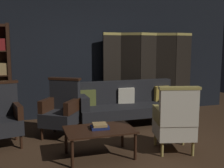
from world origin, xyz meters
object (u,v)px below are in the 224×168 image
Objects in this scene: folding_screen at (148,73)px; coffee_table at (99,132)px; armchair_wing_right at (61,109)px; book_tan_leather at (100,125)px; armchair_gilt_accent at (175,121)px; book_navy_cloth at (100,127)px; velvet_couch at (128,102)px; armchair_wing_left at (2,116)px.

coffee_table is (-1.75, -2.09, -0.61)m from folding_screen.
folding_screen is at bearing 50.01° from coffee_table.
book_tan_leather is (0.41, -1.10, -0.01)m from armchair_wing_right.
armchair_gilt_accent reaches higher than book_navy_cloth.
book_tan_leather is at bearing 0.00° from book_navy_cloth.
velvet_couch is 1.77m from book_tan_leather.
armchair_wing_left is at bearing -159.67° from folding_screen.
armchair_wing_right is at bearing 10.48° from armchair_wing_left.
coffee_table is at bearing -129.99° from folding_screen.
armchair_wing_left is at bearing 146.37° from book_navy_cloth.
velvet_couch is 2.04× the size of armchair_wing_right.
armchair_wing_left is (-1.38, 0.93, 0.12)m from coffee_table.
book_navy_cloth is at bearing 39.64° from coffee_table.
folding_screen is at bearing 50.04° from book_tan_leather.
folding_screen is 3.38m from armchair_wing_left.
velvet_couch is 1.77m from book_navy_cloth.
armchair_wing_right is at bearing 110.25° from book_navy_cloth.
armchair_wing_left is 1.00m from armchair_wing_right.
book_navy_cloth is (-1.13, 0.19, -0.05)m from armchair_gilt_accent.
book_tan_leather is (-1.00, -1.46, 0.03)m from velvet_couch.
folding_screen is at bearing 24.46° from armchair_wing_right.
armchair_wing_left is (-2.39, -0.54, 0.04)m from velvet_couch.
folding_screen is 2.07× the size of armchair_wing_left.
book_tan_leather is (0.01, 0.00, 0.11)m from coffee_table.
velvet_couch is 2.04× the size of armchair_gilt_accent.
velvet_couch is at bearing 12.70° from armchair_wing_left.
book_navy_cloth is at bearing 170.59° from armchair_gilt_accent.
coffee_table is 1.18m from armchair_wing_right.
armchair_wing_left is (-2.52, 1.11, 0.00)m from armchair_gilt_accent.
armchair_gilt_accent and armchair_wing_right have the same top height.
folding_screen is 8.33× the size of book_navy_cloth.
book_tan_leather is at bearing 39.64° from coffee_table.
folding_screen is 10.71× the size of book_tan_leather.
book_navy_cloth is (1.39, -0.92, -0.05)m from armchair_wing_left.
velvet_couch is 2.45m from armchair_wing_left.
armchair_wing_right is at bearing 110.25° from book_tan_leather.
armchair_wing_left is at bearing 146.37° from book_tan_leather.
folding_screen is 2.40m from armchair_gilt_accent.
book_tan_leather is (0.00, 0.00, 0.04)m from book_navy_cloth.
velvet_couch is 2.04× the size of armchair_wing_left.
armchair_wing_right is (-0.40, 1.11, 0.12)m from coffee_table.
folding_screen is 1.11m from velvet_couch.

